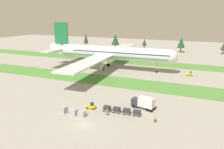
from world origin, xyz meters
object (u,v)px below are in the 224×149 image
at_px(cargo_dolly_lead, 107,108).
at_px(cargo_dolly_third, 127,111).
at_px(uld_container_2, 63,110).
at_px(airliner, 109,53).
at_px(uld_container_1, 74,112).
at_px(uld_container_3, 82,114).
at_px(ground_crew_loader, 155,119).
at_px(taxiway_marker_1, 122,86).
at_px(taxiway_marker_3, 157,89).
at_px(catering_truck, 143,102).
at_px(taxiway_marker_2, 93,80).
at_px(cargo_dolly_second, 117,109).
at_px(cargo_dolly_fourth, 137,112).
at_px(ground_crew_marshaller, 107,112).
at_px(baggage_tug, 91,106).
at_px(pushback_tractor, 190,74).
at_px(taxiway_marker_0, 146,88).
at_px(uld_container_0, 73,111).

height_order(cargo_dolly_lead, cargo_dolly_third, same).
bearing_deg(uld_container_2, airliner, 98.86).
xyz_separation_m(uld_container_1, uld_container_3, (2.29, 0.17, -0.09)).
xyz_separation_m(uld_container_1, uld_container_2, (-3.62, 0.13, 0.04)).
xyz_separation_m(cargo_dolly_third, ground_crew_loader, (8.31, -1.76, 0.03)).
xyz_separation_m(cargo_dolly_third, taxiway_marker_1, (-8.97, 21.25, -0.57)).
bearing_deg(taxiway_marker_3, cargo_dolly_third, -99.74).
relative_size(cargo_dolly_third, ground_crew_loader, 1.31).
relative_size(cargo_dolly_third, taxiway_marker_3, 3.42).
distance_m(catering_truck, taxiway_marker_2, 33.02).
height_order(airliner, taxiway_marker_2, airliner).
relative_size(cargo_dolly_lead, cargo_dolly_second, 1.00).
xyz_separation_m(cargo_dolly_fourth, ground_crew_marshaller, (-7.61, -2.87, 0.03)).
height_order(cargo_dolly_lead, uld_container_3, cargo_dolly_lead).
xyz_separation_m(baggage_tug, cargo_dolly_second, (7.91, 0.43, 0.10)).
relative_size(cargo_dolly_fourth, ground_crew_marshaller, 1.31).
height_order(pushback_tractor, taxiway_marker_0, pushback_tractor).
relative_size(cargo_dolly_second, cargo_dolly_fourth, 1.00).
distance_m(uld_container_0, taxiway_marker_2, 32.01).
xyz_separation_m(cargo_dolly_lead, cargo_dolly_fourth, (8.69, 0.47, 0.00)).
distance_m(pushback_tractor, taxiway_marker_1, 35.49).
distance_m(baggage_tug, cargo_dolly_second, 7.93).
bearing_deg(taxiway_marker_3, uld_container_0, -121.41).
distance_m(ground_crew_marshaller, taxiway_marker_1, 24.34).
height_order(cargo_dolly_fourth, taxiway_marker_1, cargo_dolly_fourth).
distance_m(uld_container_0, taxiway_marker_1, 27.46).
bearing_deg(cargo_dolly_third, taxiway_marker_0, -2.96).
bearing_deg(taxiway_marker_0, taxiway_marker_1, -166.38).
bearing_deg(pushback_tractor, catering_truck, 164.29).
relative_size(ground_crew_marshaller, taxiway_marker_3, 2.61).
bearing_deg(cargo_dolly_lead, pushback_tractor, -25.17).
bearing_deg(taxiway_marker_2, taxiway_marker_1, -13.82).
bearing_deg(taxiway_marker_0, cargo_dolly_third, -89.88).
distance_m(cargo_dolly_third, taxiway_marker_3, 23.67).
bearing_deg(uld_container_1, uld_container_0, 153.38).
height_order(ground_crew_loader, taxiway_marker_0, ground_crew_loader).
relative_size(uld_container_2, taxiway_marker_3, 3.00).
relative_size(airliner, uld_container_1, 41.10).
xyz_separation_m(cargo_dolly_second, taxiway_marker_3, (6.90, 23.48, -0.59)).
bearing_deg(uld_container_2, cargo_dolly_fourth, 17.16).
height_order(ground_crew_marshaller, uld_container_2, uld_container_2).
relative_size(cargo_dolly_lead, catering_truck, 0.31).
xyz_separation_m(uld_container_0, uld_container_1, (0.55, -0.28, 0.04)).
relative_size(uld_container_1, taxiway_marker_3, 3.00).
relative_size(cargo_dolly_lead, pushback_tractor, 0.86).
bearing_deg(cargo_dolly_second, ground_crew_loader, -101.22).
xyz_separation_m(ground_crew_marshaller, taxiway_marker_0, (4.67, 26.12, -0.65)).
relative_size(cargo_dolly_lead, uld_container_0, 1.14).
height_order(cargo_dolly_second, taxiway_marker_2, cargo_dolly_second).
bearing_deg(uld_container_2, ground_crew_loader, 9.44).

